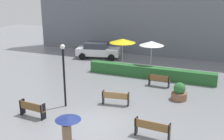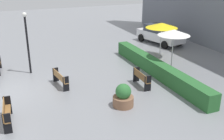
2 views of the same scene
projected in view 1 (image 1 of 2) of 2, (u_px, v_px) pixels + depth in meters
ground_plane at (94, 124)px, 14.30m from camera, size 60.00×60.00×0.00m
bench_near_right at (152, 128)px, 12.80m from camera, size 1.73×0.41×0.89m
bench_back_row at (159, 80)px, 19.48m from camera, size 1.54×0.42×0.86m
bench_mid_center at (116, 97)px, 16.44m from camera, size 1.69×0.56×0.83m
bench_near_left at (32, 108)px, 14.90m from camera, size 1.60×0.48×0.88m
pedestrian_with_umbrella at (68, 131)px, 10.90m from camera, size 1.03×1.03×2.03m
planter_pot at (179, 92)px, 17.22m from camera, size 0.99×0.99×1.12m
lamp_post at (64, 69)px, 15.75m from camera, size 0.28×0.28×3.75m
patio_umbrella_yellow at (123, 41)px, 23.76m from camera, size 2.26×2.26×2.51m
patio_umbrella_white at (152, 43)px, 21.91m from camera, size 1.97×1.97×2.67m
hedge_strip at (150, 72)px, 21.34m from camera, size 9.90×0.70×0.89m
building_facade at (163, 4)px, 26.98m from camera, size 28.00×1.20×10.38m
parked_car at (98, 50)px, 27.17m from camera, size 4.48×2.70×1.57m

